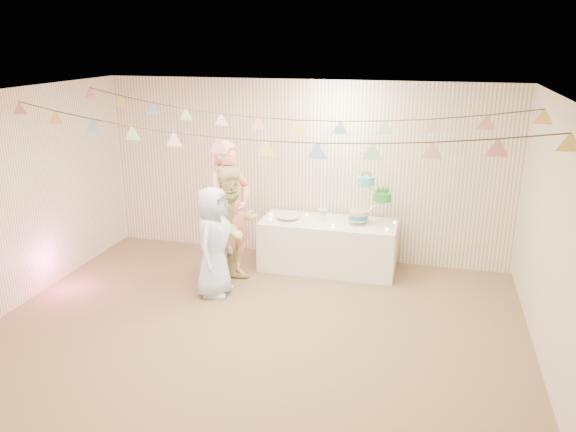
% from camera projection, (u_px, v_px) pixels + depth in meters
% --- Properties ---
extents(floor, '(6.00, 6.00, 0.00)m').
position_uv_depth(floor, '(253.00, 334.00, 6.26)').
color(floor, brown).
rests_on(floor, ground).
extents(ceiling, '(6.00, 6.00, 0.00)m').
position_uv_depth(ceiling, '(248.00, 97.00, 5.47)').
color(ceiling, white).
rests_on(ceiling, ground).
extents(back_wall, '(6.00, 6.00, 0.00)m').
position_uv_depth(back_wall, '(304.00, 171.00, 8.17)').
color(back_wall, white).
rests_on(back_wall, ground).
extents(front_wall, '(6.00, 6.00, 0.00)m').
position_uv_depth(front_wall, '(128.00, 345.00, 3.56)').
color(front_wall, white).
rests_on(front_wall, ground).
extents(left_wall, '(5.00, 5.00, 0.00)m').
position_uv_depth(left_wall, '(7.00, 203.00, 6.58)').
color(left_wall, white).
rests_on(left_wall, ground).
extents(right_wall, '(5.00, 5.00, 0.00)m').
position_uv_depth(right_wall, '(561.00, 249.00, 5.15)').
color(right_wall, white).
rests_on(right_wall, ground).
extents(table, '(1.89, 0.76, 0.71)m').
position_uv_depth(table, '(328.00, 245.00, 7.92)').
color(table, white).
rests_on(table, floor).
extents(cake_stand, '(0.62, 0.36, 0.69)m').
position_uv_depth(cake_stand, '(370.00, 196.00, 7.61)').
color(cake_stand, silver).
rests_on(cake_stand, table).
extents(cake_bottom, '(0.31, 0.31, 0.15)m').
position_uv_depth(cake_bottom, '(357.00, 215.00, 7.67)').
color(cake_bottom, teal).
rests_on(cake_bottom, cake_stand).
extents(cake_middle, '(0.27, 0.27, 0.22)m').
position_uv_depth(cake_middle, '(384.00, 195.00, 7.64)').
color(cake_middle, green).
rests_on(cake_middle, cake_stand).
extents(cake_top_tier, '(0.25, 0.25, 0.19)m').
position_uv_depth(cake_top_tier, '(366.00, 177.00, 7.51)').
color(cake_top_tier, '#45C3DA').
rests_on(cake_top_tier, cake_stand).
extents(platter, '(0.31, 0.31, 0.02)m').
position_uv_depth(platter, '(288.00, 216.00, 7.88)').
color(platter, white).
rests_on(platter, table).
extents(posy, '(0.15, 0.15, 0.18)m').
position_uv_depth(posy, '(323.00, 211.00, 7.84)').
color(posy, white).
rests_on(posy, table).
extents(person_adult_a, '(0.72, 0.83, 1.92)m').
position_uv_depth(person_adult_a, '(230.00, 212.00, 7.38)').
color(person_adult_a, '#F1917E').
rests_on(person_adult_a, floor).
extents(person_adult_b, '(0.92, 0.98, 1.61)m').
position_uv_depth(person_adult_b, '(233.00, 226.00, 7.33)').
color(person_adult_b, '#C6BE7A').
rests_on(person_adult_b, floor).
extents(person_child, '(0.48, 0.71, 1.42)m').
position_uv_depth(person_child, '(214.00, 242.00, 7.03)').
color(person_child, '#B4DDFF').
rests_on(person_child, floor).
extents(bunting_back, '(5.60, 1.10, 0.40)m').
position_uv_depth(bunting_back, '(278.00, 110.00, 6.56)').
color(bunting_back, pink).
rests_on(bunting_back, ceiling).
extents(bunting_front, '(5.60, 0.90, 0.36)m').
position_uv_depth(bunting_front, '(242.00, 129.00, 5.37)').
color(bunting_front, '#72A5E5').
rests_on(bunting_front, ceiling).
extents(tealight_0, '(0.04, 0.04, 0.03)m').
position_uv_depth(tealight_0, '(270.00, 219.00, 7.86)').
color(tealight_0, '#FFD88C').
rests_on(tealight_0, table).
extents(tealight_1, '(0.04, 0.04, 0.03)m').
position_uv_depth(tealight_1, '(307.00, 215.00, 8.06)').
color(tealight_1, '#FFD88C').
rests_on(tealight_1, table).
extents(tealight_2, '(0.04, 0.04, 0.03)m').
position_uv_depth(tealight_2, '(333.00, 226.00, 7.58)').
color(tealight_2, '#FFD88C').
rests_on(tealight_2, table).
extents(tealight_3, '(0.04, 0.04, 0.03)m').
position_uv_depth(tealight_3, '(356.00, 218.00, 7.93)').
color(tealight_3, '#FFD88C').
rests_on(tealight_3, table).
extents(tealight_4, '(0.04, 0.04, 0.03)m').
position_uv_depth(tealight_4, '(387.00, 229.00, 7.45)').
color(tealight_4, '#FFD88C').
rests_on(tealight_4, table).
extents(tealight_5, '(0.04, 0.04, 0.03)m').
position_uv_depth(tealight_5, '(395.00, 222.00, 7.73)').
color(tealight_5, '#FFD88C').
rests_on(tealight_5, table).
extents(tealight_6, '(0.04, 0.04, 0.03)m').
position_uv_depth(tealight_6, '(271.00, 214.00, 8.08)').
color(tealight_6, '#FFD88C').
rests_on(tealight_6, table).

